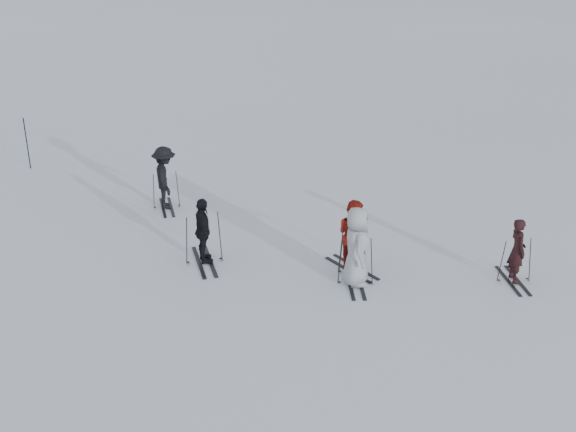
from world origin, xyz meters
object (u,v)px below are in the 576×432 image
object	(u,v)px
skier_red	(353,236)
skier_grey	(356,247)
skier_near_dark	(517,251)
skier_uphill_left	(203,232)
skier_uphill_far	(165,178)
piste_marker	(27,143)

from	to	relation	value
skier_red	skier_grey	size ratio (longest dim) A/B	0.94
skier_near_dark	skier_grey	world-z (taller)	skier_grey
skier_uphill_left	skier_grey	bearing A→B (deg)	-122.05
skier_near_dark	skier_uphill_left	xyz separation A→B (m)	(-5.47, 5.10, 0.05)
skier_uphill_left	skier_red	bearing A→B (deg)	-110.76
skier_near_dark	skier_uphill_far	world-z (taller)	skier_uphill_far
skier_red	skier_uphill_far	world-z (taller)	skier_uphill_far
skier_grey	skier_uphill_far	size ratio (longest dim) A/B	1.04
skier_uphill_left	skier_uphill_far	xyz separation A→B (m)	(0.83, 3.71, 0.08)
skier_uphill_far	piste_marker	bearing A→B (deg)	42.10
piste_marker	skier_uphill_left	bearing A→B (deg)	-81.85
skier_uphill_far	skier_grey	bearing A→B (deg)	-146.04
skier_red	skier_near_dark	bearing A→B (deg)	-135.79
skier_grey	skier_uphill_far	bearing A→B (deg)	45.91
skier_near_dark	skier_red	world-z (taller)	skier_red
skier_red	skier_uphill_far	distance (m)	6.41
skier_near_dark	piste_marker	size ratio (longest dim) A/B	0.90
skier_uphill_left	piste_marker	distance (m)	9.58
skier_red	skier_uphill_left	bearing A→B (deg)	48.12
skier_red	skier_uphill_far	xyz separation A→B (m)	(-1.94, 6.11, 0.03)
skier_red	piste_marker	world-z (taller)	skier_red
skier_uphill_far	skier_near_dark	bearing A→B (deg)	-130.88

